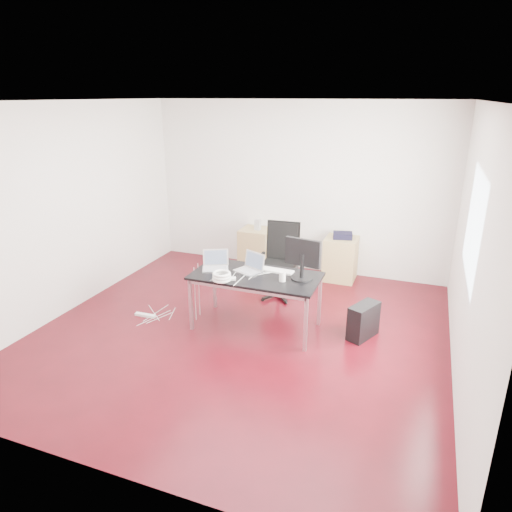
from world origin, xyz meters
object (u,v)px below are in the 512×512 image
(desk, at_px, (256,279))
(filing_cabinet_left, at_px, (256,249))
(office_chair, at_px, (280,256))
(pc_tower, at_px, (363,321))
(filing_cabinet_right, at_px, (340,259))

(desk, bearing_deg, filing_cabinet_left, 110.58)
(desk, xyz_separation_m, office_chair, (-0.03, 1.11, -0.07))
(desk, height_order, pc_tower, desk)
(desk, xyz_separation_m, filing_cabinet_left, (-0.76, 2.03, -0.33))
(office_chair, xyz_separation_m, filing_cabinet_right, (0.73, 0.92, -0.26))
(filing_cabinet_right, relative_size, pc_tower, 1.56)
(filing_cabinet_right, height_order, pc_tower, filing_cabinet_right)
(filing_cabinet_left, xyz_separation_m, filing_cabinet_right, (1.47, 0.00, 0.00))
(pc_tower, bearing_deg, desk, -145.80)
(office_chair, bearing_deg, filing_cabinet_left, 124.52)
(desk, bearing_deg, pc_tower, 9.60)
(filing_cabinet_left, bearing_deg, pc_tower, -40.62)
(filing_cabinet_left, relative_size, pc_tower, 1.56)
(pc_tower, bearing_deg, filing_cabinet_left, 163.97)
(filing_cabinet_left, distance_m, pc_tower, 2.77)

